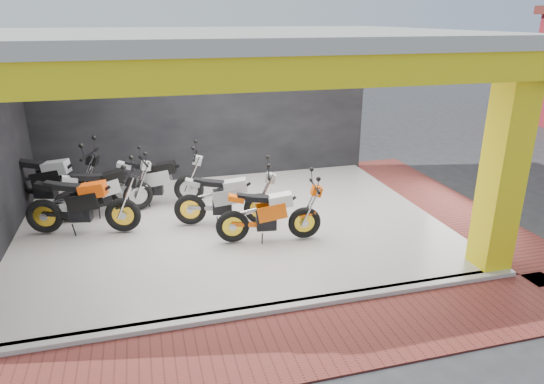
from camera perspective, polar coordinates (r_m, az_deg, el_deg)
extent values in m
plane|color=#2D2D30|center=(7.88, -1.96, -9.95)|extent=(80.00, 80.00, 0.00)
cube|color=white|center=(9.61, -4.74, -3.91)|extent=(8.00, 6.00, 0.10)
cube|color=beige|center=(8.80, -5.42, 17.74)|extent=(8.40, 6.40, 0.20)
cube|color=black|center=(12.05, -7.76, 9.37)|extent=(8.20, 0.20, 3.50)
cube|color=yellow|center=(8.22, 25.61, 2.60)|extent=(0.50, 0.50, 3.50)
cube|color=yellow|center=(5.89, -0.03, 13.85)|extent=(8.40, 0.30, 0.40)
cube|color=yellow|center=(10.29, 18.02, 15.54)|extent=(0.30, 6.40, 0.40)
cube|color=white|center=(7.01, 0.02, -13.62)|extent=(8.00, 0.20, 0.10)
cube|color=maroon|center=(6.42, 1.94, -17.58)|extent=(9.00, 1.40, 0.03)
cube|color=maroon|center=(11.42, 19.65, -1.30)|extent=(1.40, 7.00, 0.03)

